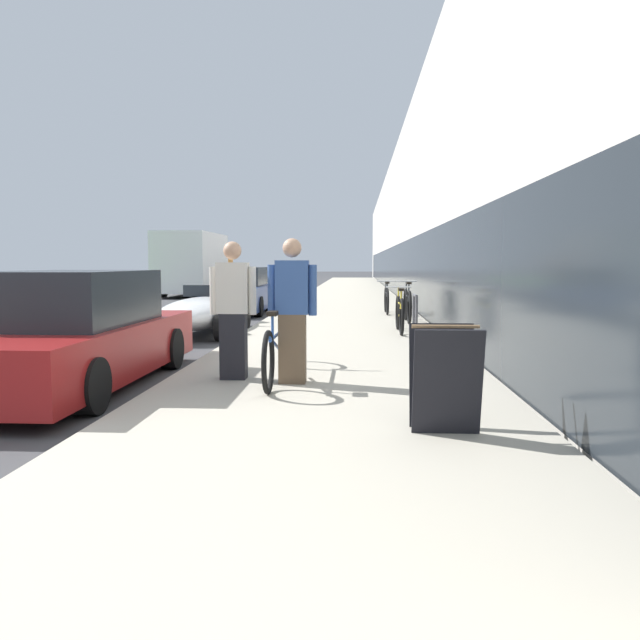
# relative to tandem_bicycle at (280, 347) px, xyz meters

# --- Properties ---
(sidewalk_slab) EXTENTS (4.01, 70.00, 0.15)m
(sidewalk_slab) POSITION_rel_tandem_bicycle_xyz_m (0.63, 18.02, -0.45)
(sidewalk_slab) COLOR #B2AA99
(sidewalk_slab) RESTS_ON ground
(storefront_facade) EXTENTS (10.01, 70.00, 6.79)m
(storefront_facade) POSITION_rel_tandem_bicycle_xyz_m (7.67, 26.02, 2.86)
(storefront_facade) COLOR #BCB7AD
(storefront_facade) RESTS_ON ground
(lawn_strip) EXTENTS (5.40, 70.00, 0.03)m
(lawn_strip) POSITION_rel_tandem_bicycle_xyz_m (-11.18, 22.02, -0.51)
(lawn_strip) COLOR #518E42
(lawn_strip) RESTS_ON ground
(tandem_bicycle) EXTENTS (0.52, 2.72, 0.88)m
(tandem_bicycle) POSITION_rel_tandem_bicycle_xyz_m (0.00, 0.00, 0.00)
(tandem_bicycle) COLOR black
(tandem_bicycle) RESTS_ON sidewalk_slab
(person_rider) EXTENTS (0.58, 0.23, 1.70)m
(person_rider) POSITION_rel_tandem_bicycle_xyz_m (0.20, -0.35, 0.48)
(person_rider) COLOR brown
(person_rider) RESTS_ON sidewalk_slab
(person_bystander) EXTENTS (0.57, 0.22, 1.67)m
(person_bystander) POSITION_rel_tandem_bicycle_xyz_m (-0.55, -0.14, 0.46)
(person_bystander) COLOR black
(person_bystander) RESTS_ON sidewalk_slab
(bike_rack_hoop) EXTENTS (0.05, 0.60, 0.84)m
(bike_rack_hoop) POSITION_rel_tandem_bicycle_xyz_m (2.01, 3.84, 0.14)
(bike_rack_hoop) COLOR #4C4C51
(bike_rack_hoop) RESTS_ON sidewalk_slab
(cruiser_bike_nearest) EXTENTS (0.52, 1.85, 0.92)m
(cruiser_bike_nearest) POSITION_rel_tandem_bicycle_xyz_m (1.82, 5.11, 0.01)
(cruiser_bike_nearest) COLOR black
(cruiser_bike_nearest) RESTS_ON sidewalk_slab
(cruiser_bike_middle) EXTENTS (0.52, 1.82, 0.98)m
(cruiser_bike_middle) POSITION_rel_tandem_bicycle_xyz_m (2.16, 7.34, 0.03)
(cruiser_bike_middle) COLOR black
(cruiser_bike_middle) RESTS_ON sidewalk_slab
(cruiser_bike_farthest) EXTENTS (0.52, 1.77, 0.91)m
(cruiser_bike_farthest) POSITION_rel_tandem_bicycle_xyz_m (1.79, 9.90, 0.01)
(cruiser_bike_farthest) COLOR black
(cruiser_bike_farthest) RESTS_ON sidewalk_slab
(sandwich_board_sign) EXTENTS (0.56, 0.56, 0.90)m
(sandwich_board_sign) POSITION_rel_tandem_bicycle_xyz_m (1.69, -2.37, 0.08)
(sandwich_board_sign) COLOR black
(sandwich_board_sign) RESTS_ON sidewalk_slab
(parked_sedan_curbside) EXTENTS (1.87, 4.70, 1.47)m
(parked_sedan_curbside) POSITION_rel_tandem_bicycle_xyz_m (-2.61, 0.01, 0.13)
(parked_sedan_curbside) COLOR maroon
(parked_sedan_curbside) RESTS_ON ground
(vintage_roadster_curbside) EXTENTS (1.67, 4.34, 1.06)m
(vintage_roadster_curbside) POSITION_rel_tandem_bicycle_xyz_m (-2.47, 5.92, -0.07)
(vintage_roadster_curbside) COLOR white
(vintage_roadster_curbside) RESTS_ON ground
(parked_sedan_far) EXTENTS (1.73, 4.08, 1.43)m
(parked_sedan_far) POSITION_rel_tandem_bicycle_xyz_m (-2.65, 11.58, 0.12)
(parked_sedan_far) COLOR navy
(parked_sedan_far) RESTS_ON ground
(moving_truck) EXTENTS (2.44, 7.05, 2.95)m
(moving_truck) POSITION_rel_tandem_bicycle_xyz_m (-6.80, 21.99, 0.96)
(moving_truck) COLOR orange
(moving_truck) RESTS_ON ground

